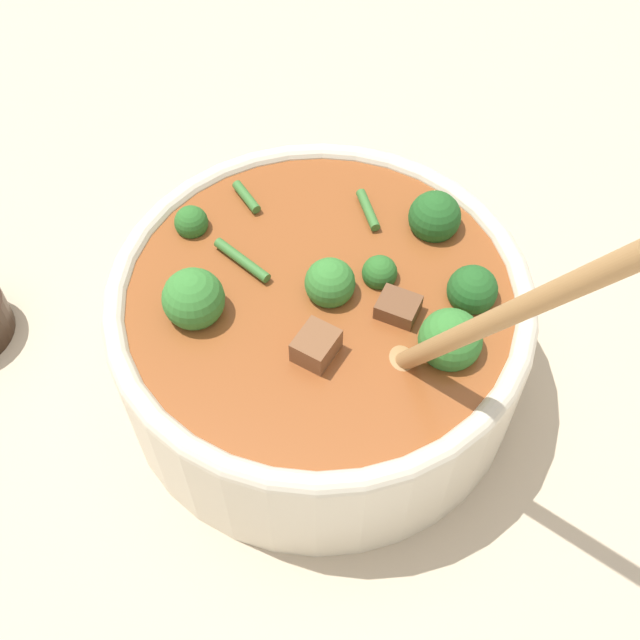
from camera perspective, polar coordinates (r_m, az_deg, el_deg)
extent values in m
plane|color=#C6B293|center=(0.61, 0.00, -3.66)|extent=(4.00, 4.00, 0.00)
cylinder|color=beige|center=(0.57, 0.00, -1.12)|extent=(0.29, 0.29, 0.10)
torus|color=beige|center=(0.54, 0.00, 1.80)|extent=(0.29, 0.29, 0.02)
cylinder|color=brown|center=(0.56, 0.00, -0.07)|extent=(0.27, 0.27, 0.06)
sphere|color=#2D6B28|center=(0.57, -9.14, 6.87)|extent=(0.02, 0.02, 0.02)
cylinder|color=#6B9956|center=(0.59, -8.92, 5.72)|extent=(0.01, 0.01, 0.01)
sphere|color=#387F33|center=(0.53, 0.75, 2.48)|extent=(0.03, 0.03, 0.03)
cylinder|color=#6B9956|center=(0.55, 0.73, 0.89)|extent=(0.01, 0.01, 0.02)
sphere|color=#387F33|center=(0.52, -8.96, 1.26)|extent=(0.04, 0.04, 0.04)
cylinder|color=#6B9956|center=(0.54, -8.56, -0.62)|extent=(0.01, 0.01, 0.02)
sphere|color=#387F33|center=(0.51, 9.25, -1.41)|extent=(0.04, 0.04, 0.04)
cylinder|color=#6B9956|center=(0.53, 8.83, -3.21)|extent=(0.01, 0.01, 0.02)
sphere|color=#2D6B28|center=(0.54, 4.26, 3.37)|extent=(0.02, 0.02, 0.02)
cylinder|color=#6B9956|center=(0.55, 4.15, 2.23)|extent=(0.01, 0.01, 0.01)
sphere|color=#235B23|center=(0.54, 10.77, 2.10)|extent=(0.03, 0.03, 0.03)
cylinder|color=#6B9956|center=(0.56, 10.39, 0.56)|extent=(0.01, 0.01, 0.02)
sphere|color=#235B23|center=(0.57, 8.15, 7.27)|extent=(0.04, 0.04, 0.04)
cylinder|color=#6B9956|center=(0.59, 7.85, 5.49)|extent=(0.01, 0.01, 0.02)
cube|color=brown|center=(0.52, 5.55, 0.67)|extent=(0.03, 0.03, 0.02)
cube|color=brown|center=(0.50, -0.28, -1.93)|extent=(0.04, 0.04, 0.02)
cylinder|color=#3D7533|center=(0.58, 3.43, 7.83)|extent=(0.04, 0.01, 0.01)
cylinder|color=#3D7533|center=(0.59, -5.25, 8.72)|extent=(0.03, 0.02, 0.01)
cylinder|color=#3D7533|center=(0.55, -5.57, 4.27)|extent=(0.04, 0.03, 0.01)
ellipsoid|color=#A87A47|center=(0.51, 5.79, -3.03)|extent=(0.04, 0.03, 0.01)
cylinder|color=#A87A47|center=(0.42, 12.34, -0.03)|extent=(0.10, 0.08, 0.20)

